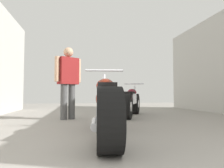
% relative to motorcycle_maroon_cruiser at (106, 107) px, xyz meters
% --- Properties ---
extents(ground_plane, '(18.28, 18.28, 0.00)m').
position_rel_motorcycle_maroon_cruiser_xyz_m(ground_plane, '(0.70, 1.53, -0.42)').
color(ground_plane, gray).
extents(motorcycle_maroon_cruiser, '(0.65, 2.19, 1.02)m').
position_rel_motorcycle_maroon_cruiser_xyz_m(motorcycle_maroon_cruiser, '(0.00, 0.00, 0.00)').
color(motorcycle_maroon_cruiser, black).
rests_on(motorcycle_maroon_cruiser, ground_plane).
extents(motorcycle_black_naked, '(1.04, 1.88, 0.92)m').
position_rel_motorcycle_maroon_cruiser_xyz_m(motorcycle_black_naked, '(1.02, 2.50, -0.04)').
color(motorcycle_black_naked, black).
rests_on(motorcycle_black_naked, ground_plane).
extents(mechanic_in_blue, '(0.64, 0.45, 1.71)m').
position_rel_motorcycle_maroon_cruiser_xyz_m(mechanic_in_blue, '(-0.60, 2.15, 0.55)').
color(mechanic_in_blue, '#4C4C4C').
rests_on(mechanic_in_blue, ground_plane).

